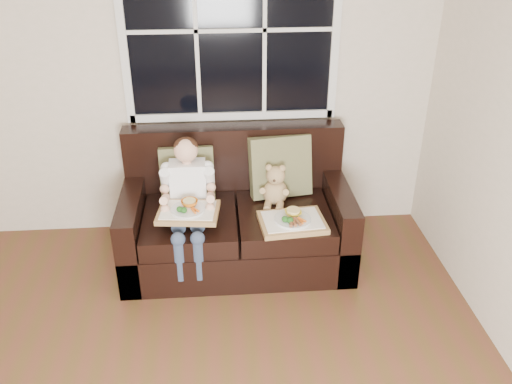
{
  "coord_description": "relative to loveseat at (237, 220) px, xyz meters",
  "views": [
    {
      "loc": [
        0.54,
        -1.55,
        2.5
      ],
      "look_at": [
        0.8,
        1.85,
        0.64
      ],
      "focal_mm": 38.0,
      "sensor_mm": 36.0,
      "label": 1
    }
  ],
  "objects": [
    {
      "name": "window_back",
      "position": [
        0.0,
        0.46,
        1.34
      ],
      "size": [
        1.62,
        0.04,
        1.37
      ],
      "color": "black",
      "rests_on": "room_walls"
    },
    {
      "name": "pillow_left",
      "position": [
        -0.36,
        0.15,
        0.34
      ],
      "size": [
        0.42,
        0.21,
        0.42
      ],
      "rotation": [
        -0.21,
        0.0,
        0.06
      ],
      "color": "olive",
      "rests_on": "loveseat"
    },
    {
      "name": "child",
      "position": [
        -0.35,
        -0.12,
        0.34
      ],
      "size": [
        0.38,
        0.6,
        0.87
      ],
      "color": "white",
      "rests_on": "loveseat"
    },
    {
      "name": "pillow_right",
      "position": [
        0.35,
        0.15,
        0.38
      ],
      "size": [
        0.5,
        0.28,
        0.48
      ],
      "rotation": [
        -0.21,
        0.0,
        0.16
      ],
      "color": "olive",
      "rests_on": "loveseat"
    },
    {
      "name": "tray_left",
      "position": [
        -0.35,
        -0.28,
        0.27
      ],
      "size": [
        0.46,
        0.37,
        0.1
      ],
      "rotation": [
        0.0,
        0.0,
        -0.12
      ],
      "color": "#AA814D",
      "rests_on": "child"
    },
    {
      "name": "tray_right",
      "position": [
        0.38,
        -0.32,
        0.17
      ],
      "size": [
        0.49,
        0.39,
        0.11
      ],
      "rotation": [
        0.0,
        0.0,
        0.09
      ],
      "color": "#AA814D",
      "rests_on": "loveseat"
    },
    {
      "name": "teddy_bear",
      "position": [
        0.3,
        0.0,
        0.27
      ],
      "size": [
        0.22,
        0.27,
        0.33
      ],
      "rotation": [
        0.0,
        0.0,
        -0.21
      ],
      "color": "tan",
      "rests_on": "loveseat"
    },
    {
      "name": "loveseat",
      "position": [
        0.0,
        0.0,
        0.0
      ],
      "size": [
        1.7,
        0.92,
        0.96
      ],
      "color": "black",
      "rests_on": "ground"
    },
    {
      "name": "room_walls",
      "position": [
        -0.67,
        -2.02,
        1.28
      ],
      "size": [
        4.52,
        5.02,
        2.71
      ],
      "color": "beige",
      "rests_on": "ground"
    }
  ]
}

